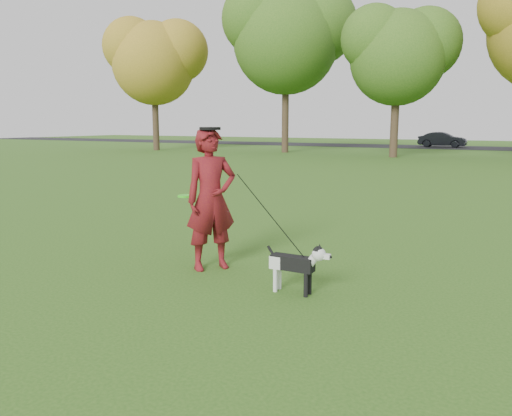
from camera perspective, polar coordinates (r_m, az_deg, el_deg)
The scene contains 7 objects.
ground at distance 6.64m, azimuth -1.01°, elevation -8.62°, with size 120.00×120.00×0.00m, color #285116.
road at distance 45.65m, azimuth 24.46°, elevation 6.25°, with size 120.00×7.00×0.02m, color black.
man at distance 7.12m, azimuth -5.15°, elevation 0.98°, with size 0.74×0.48×2.02m, color #5B0D1B.
dog at distance 6.17m, azimuth 4.75°, elevation -6.22°, with size 0.86×0.17×0.66m.
car_mid at distance 45.95m, azimuth 20.52°, elevation 7.33°, with size 1.35×3.88×1.28m, color black.
man_held_items at distance 6.40m, azimuth 1.53°, elevation -0.71°, with size 2.14×0.57×1.59m.
tree_row at distance 32.32m, azimuth 20.93°, elevation 18.57°, with size 51.74×8.86×12.01m.
Camera 1 is at (3.08, -5.50, 2.09)m, focal length 35.00 mm.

